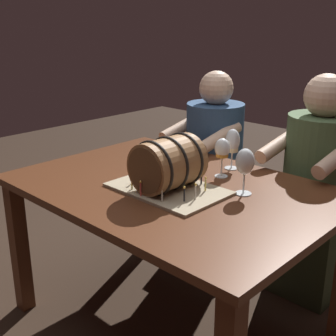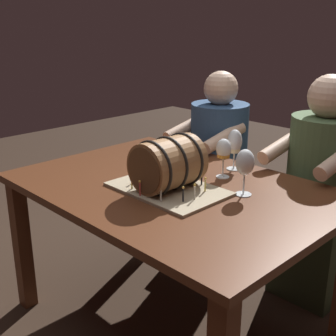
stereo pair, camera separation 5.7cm
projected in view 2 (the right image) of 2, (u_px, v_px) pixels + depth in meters
name	position (u px, v px, depth m)	size (l,w,h in m)	color
ground_plane	(173.00, 323.00, 2.20)	(8.00, 8.00, 0.00)	#332319
dining_table	(173.00, 205.00, 2.00)	(1.39, 0.98, 0.72)	#562D19
barrel_cake	(168.00, 166.00, 1.87)	(0.48, 0.32, 0.24)	tan
wine_glass_white	(235.00, 143.00, 2.13)	(0.07, 0.07, 0.20)	white
wine_glass_empty	(245.00, 163.00, 1.81)	(0.08, 0.08, 0.20)	white
wine_glass_amber	(224.00, 150.00, 2.02)	(0.07, 0.07, 0.18)	white
person_seated_left	(217.00, 173.00, 2.73)	(0.39, 0.47, 1.14)	#1B2D46
person_seated_right	(318.00, 199.00, 2.27)	(0.40, 0.48, 1.17)	#2A3A24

